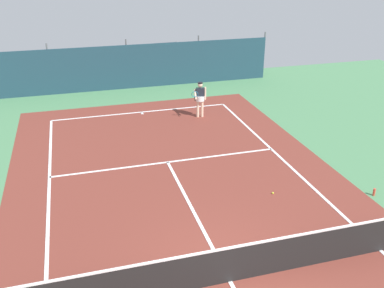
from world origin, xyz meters
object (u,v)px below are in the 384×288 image
Objects in this scene: tennis_net at (231,264)px; tennis_player at (200,97)px; tennis_ball_near_player at (273,193)px; water_bottle at (374,192)px; parked_car at (170,59)px.

tennis_player is (2.48, 10.54, 0.45)m from tennis_net.
tennis_player is 7.27m from tennis_ball_near_player.
tennis_ball_near_player is 3.15m from water_bottle.
tennis_ball_near_player is 0.02× the size of parked_car.
tennis_net is at bearing -157.43° from water_bottle.
tennis_net is 42.17× the size of water_bottle.
parked_car is at bearing 88.87° from tennis_ball_near_player.
parked_car reaches higher than tennis_ball_near_player.
tennis_ball_near_player is (0.21, -7.21, -0.93)m from tennis_player.
tennis_player is at bearing 91.67° from tennis_ball_near_player.
water_bottle is (3.00, -0.96, 0.09)m from tennis_ball_near_player.
tennis_ball_near_player is (2.69, 3.32, -0.48)m from tennis_net.
parked_car is (3.00, 18.71, 0.33)m from tennis_net.
parked_car is (0.51, 8.17, -0.12)m from tennis_player.
parked_car is at bearing -82.80° from tennis_player.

